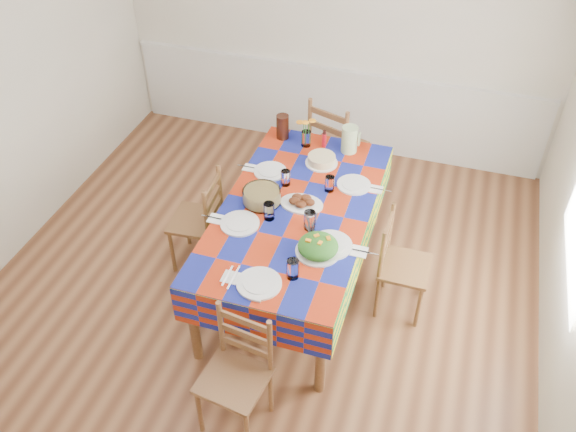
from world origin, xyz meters
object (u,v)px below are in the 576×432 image
object	(u,v)px
chair_near	(237,375)
dining_table	(296,217)
chair_left	(200,221)
meat_platter	(302,202)
chair_right	(400,266)
green_pitcher	(349,139)
chair_far	(335,148)
tea_pitcher	(283,127)

from	to	relation	value
chair_near	dining_table	bearing A→B (deg)	98.24
chair_near	chair_left	size ratio (longest dim) A/B	1.01
meat_platter	chair_right	size ratio (longest dim) A/B	0.37
green_pitcher	chair_left	xyz separation A→B (m)	(-1.05, -0.88, -0.48)
dining_table	chair_near	bearing A→B (deg)	-89.74
meat_platter	chair_far	distance (m)	1.33
dining_table	meat_platter	distance (m)	0.13
dining_table	chair_left	xyz separation A→B (m)	(-0.85, 0.00, -0.27)
dining_table	chair_right	distance (m)	0.89
chair_left	chair_right	distance (m)	1.69
green_pitcher	chair_near	xyz separation A→B (m)	(-0.20, -2.21, -0.48)
dining_table	chair_far	distance (m)	1.35
green_pitcher	chair_right	bearing A→B (deg)	-53.85
chair_near	chair_right	bearing A→B (deg)	65.75
meat_platter	chair_far	bearing A→B (deg)	91.91
chair_left	tea_pitcher	bearing A→B (deg)	149.84
meat_platter	tea_pitcher	bearing A→B (deg)	116.76
chair_right	chair_near	bearing A→B (deg)	148.16
chair_left	meat_platter	bearing A→B (deg)	88.73
chair_far	green_pitcher	bearing A→B (deg)	134.85
dining_table	meat_platter	world-z (taller)	meat_platter
chair_near	chair_right	distance (m)	1.58
green_pitcher	chair_near	bearing A→B (deg)	-95.16
chair_near	chair_far	bearing A→B (deg)	98.45
meat_platter	tea_pitcher	world-z (taller)	tea_pitcher
green_pitcher	chair_left	size ratio (longest dim) A/B	0.25
chair_far	chair_left	world-z (taller)	chair_far
tea_pitcher	green_pitcher	bearing A→B (deg)	-2.84
meat_platter	tea_pitcher	distance (m)	0.97
tea_pitcher	chair_left	xyz separation A→B (m)	(-0.44, -0.91, -0.47)
tea_pitcher	chair_left	size ratio (longest dim) A/B	0.24
meat_platter	dining_table	bearing A→B (deg)	-119.14
meat_platter	chair_left	size ratio (longest dim) A/B	0.36
chair_near	chair_left	xyz separation A→B (m)	(-0.85, 1.34, -0.00)
dining_table	green_pitcher	xyz separation A→B (m)	(0.21, 0.88, 0.21)
green_pitcher	chair_far	xyz separation A→B (m)	(-0.22, 0.45, -0.42)
meat_platter	green_pitcher	size ratio (longest dim) A/B	1.44
green_pitcher	chair_far	distance (m)	0.66
meat_platter	green_pitcher	distance (m)	0.85
chair_near	chair_left	bearing A→B (deg)	130.48
dining_table	chair_far	bearing A→B (deg)	90.67
green_pitcher	tea_pitcher	distance (m)	0.61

